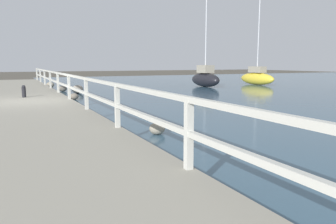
# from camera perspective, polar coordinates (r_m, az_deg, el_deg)

# --- Properties ---
(ground_plane) EXTENTS (120.00, 120.00, 0.00)m
(ground_plane) POSITION_cam_1_polar(r_m,az_deg,el_deg) (13.62, -23.10, 0.27)
(ground_plane) COLOR #4C473D
(dock_walkway) EXTENTS (3.27, 36.00, 0.36)m
(dock_walkway) POSITION_cam_1_polar(r_m,az_deg,el_deg) (13.60, -23.15, 1.01)
(dock_walkway) COLOR gray
(dock_walkway) RESTS_ON ground
(railing) EXTENTS (0.10, 32.50, 1.00)m
(railing) POSITION_cam_1_polar(r_m,az_deg,el_deg) (13.68, -16.90, 5.01)
(railing) COLOR beige
(railing) RESTS_ON dock_walkway
(boulder_downstream) EXTENTS (0.43, 0.39, 0.33)m
(boulder_downstream) POSITION_cam_1_polar(r_m,az_deg,el_deg) (16.73, -16.06, 2.60)
(boulder_downstream) COLOR slate
(boulder_downstream) RESTS_ON ground
(boulder_far_strip) EXTENTS (0.56, 0.51, 0.42)m
(boulder_far_strip) POSITION_cam_1_polar(r_m,az_deg,el_deg) (25.43, -19.82, 4.46)
(boulder_far_strip) COLOR gray
(boulder_far_strip) RESTS_ON ground
(boulder_water_edge) EXTENTS (0.41, 0.37, 0.31)m
(boulder_water_edge) POSITION_cam_1_polar(r_m,az_deg,el_deg) (8.30, -1.89, -2.88)
(boulder_water_edge) COLOR gray
(boulder_water_edge) RESTS_ON ground
(boulder_mid_strip) EXTENTS (0.51, 0.46, 0.38)m
(boulder_mid_strip) POSITION_cam_1_polar(r_m,az_deg,el_deg) (21.81, -17.87, 3.91)
(boulder_mid_strip) COLOR #666056
(boulder_mid_strip) RESTS_ON ground
(boulder_upstream) EXTENTS (0.66, 0.59, 0.49)m
(boulder_upstream) POSITION_cam_1_polar(r_m,az_deg,el_deg) (20.23, -15.47, 3.84)
(boulder_upstream) COLOR gray
(boulder_upstream) RESTS_ON ground
(mooring_bollard) EXTENTS (0.17, 0.17, 0.52)m
(mooring_bollard) POSITION_cam_1_polar(r_m,az_deg,el_deg) (15.10, -23.81, 3.34)
(mooring_bollard) COLOR black
(mooring_bollard) RESTS_ON dock_walkway
(sailboat_black) EXTENTS (1.26, 3.32, 7.28)m
(sailboat_black) POSITION_cam_1_polar(r_m,az_deg,el_deg) (25.03, 6.51, 5.91)
(sailboat_black) COLOR black
(sailboat_black) RESTS_ON water_surface
(sailboat_yellow) EXTENTS (1.03, 3.84, 7.95)m
(sailboat_yellow) POSITION_cam_1_polar(r_m,az_deg,el_deg) (28.19, 15.23, 5.91)
(sailboat_yellow) COLOR gold
(sailboat_yellow) RESTS_ON water_surface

